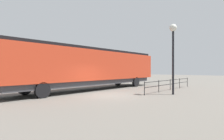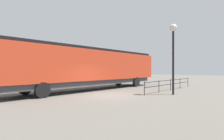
{
  "view_description": "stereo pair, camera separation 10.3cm",
  "coord_description": "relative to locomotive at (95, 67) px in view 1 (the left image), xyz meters",
  "views": [
    {
      "loc": [
        9.6,
        -10.62,
        1.96
      ],
      "look_at": [
        -0.3,
        0.9,
        1.93
      ],
      "focal_mm": 29.88,
      "sensor_mm": 36.0,
      "label": 1
    },
    {
      "loc": [
        9.68,
        -10.55,
        1.96
      ],
      "look_at": [
        -0.3,
        0.9,
        1.93
      ],
      "focal_mm": 29.88,
      "sensor_mm": 36.0,
      "label": 2
    }
  ],
  "objects": [
    {
      "name": "platform_fence",
      "position": [
        5.94,
        4.19,
        -1.55
      ],
      "size": [
        0.05,
        9.57,
        1.05
      ],
      "color": "black",
      "rests_on": "ground_plane"
    },
    {
      "name": "ground_plane",
      "position": [
        3.72,
        -2.34,
        -2.24
      ],
      "size": [
        120.0,
        120.0,
        0.0
      ],
      "primitive_type": "plane",
      "color": "#666059"
    },
    {
      "name": "lamp_post",
      "position": [
        7.41,
        1.31,
        1.93
      ],
      "size": [
        0.58,
        0.58,
        5.55
      ],
      "color": "black",
      "rests_on": "ground_plane"
    },
    {
      "name": "locomotive",
      "position": [
        0.0,
        0.0,
        0.0
      ],
      "size": [
        2.98,
        18.12,
        3.98
      ],
      "color": "red",
      "rests_on": "ground_plane"
    }
  ]
}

